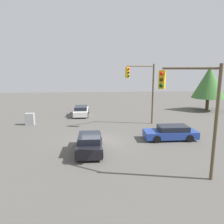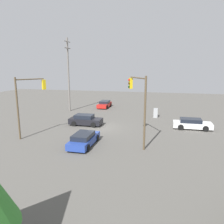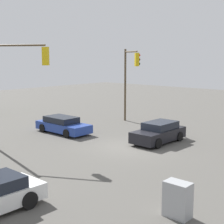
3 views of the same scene
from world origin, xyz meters
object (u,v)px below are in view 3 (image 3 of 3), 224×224
(traffic_signal_main, at_px, (13,77))
(electrical_cabinet, at_px, (178,200))
(sedan_dark, at_px, (159,133))
(traffic_signal_cross, at_px, (130,73))
(sedan_blue, at_px, (63,125))

(traffic_signal_main, xyz_separation_m, electrical_cabinet, (12.16, -1.18, -3.81))
(traffic_signal_main, height_order, electrical_cabinet, traffic_signal_main)
(sedan_dark, relative_size, traffic_signal_main, 0.63)
(traffic_signal_cross, bearing_deg, sedan_dark, -2.33)
(sedan_blue, bearing_deg, electrical_cabinet, 65.91)
(traffic_signal_cross, bearing_deg, sedan_blue, -68.39)
(sedan_blue, distance_m, traffic_signal_main, 6.39)
(sedan_blue, distance_m, traffic_signal_cross, 7.45)
(sedan_blue, xyz_separation_m, traffic_signal_main, (1.41, -4.89, 3.86))
(traffic_signal_cross, relative_size, electrical_cabinet, 4.90)
(sedan_blue, height_order, electrical_cabinet, electrical_cabinet)
(traffic_signal_cross, height_order, electrical_cabinet, traffic_signal_cross)
(traffic_signal_cross, bearing_deg, traffic_signal_main, -56.65)
(sedan_blue, height_order, traffic_signal_main, traffic_signal_main)
(sedan_dark, distance_m, electrical_cabinet, 10.77)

